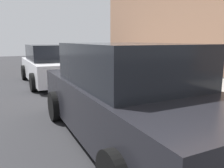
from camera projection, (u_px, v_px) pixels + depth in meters
name	position (u px, v px, depth m)	size (l,w,h in m)	color
ground_plane	(112.00, 91.00, 7.74)	(40.00, 40.00, 0.00)	#28282B
sidewalk_curb	(168.00, 83.00, 8.85)	(18.00, 5.00, 0.14)	gray
suitcase_olive_0	(194.00, 95.00, 5.05)	(0.45, 0.23, 1.08)	#59601E
suitcase_teal_1	(177.00, 91.00, 5.50)	(0.48, 0.24, 1.02)	#0F606B
suitcase_maroon_2	(165.00, 89.00, 5.96)	(0.38, 0.26, 0.88)	maroon
suitcase_silver_3	(154.00, 83.00, 6.39)	(0.51, 0.20, 0.98)	#9EA0A8
suitcase_navy_4	(144.00, 82.00, 6.89)	(0.46, 0.21, 0.84)	navy
suitcase_black_5	(134.00, 79.00, 7.34)	(0.49, 0.29, 0.98)	black
fire_hydrant	(121.00, 73.00, 7.99)	(0.39, 0.21, 0.85)	#D89E0C
bollard_post	(110.00, 71.00, 8.42)	(0.15, 0.15, 0.92)	#333338
parked_car_charcoal_0	(126.00, 95.00, 3.96)	(4.77, 2.17, 1.68)	black
parked_car_white_1	(51.00, 65.00, 9.16)	(4.24, 1.99, 1.54)	silver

